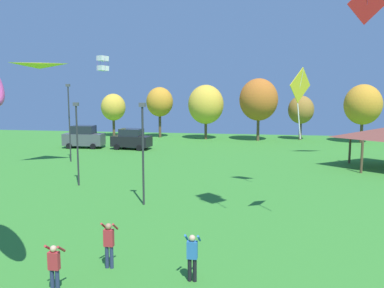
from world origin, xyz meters
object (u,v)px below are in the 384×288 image
at_px(parked_car_leftmost, 84,137).
at_px(kite_flying_5, 300,88).
at_px(kite_flying_1, 40,83).
at_px(light_post_2, 69,119).
at_px(light_post_3, 143,148).
at_px(treeline_tree_5, 363,105).
at_px(treeline_tree_1, 160,102).
at_px(treeline_tree_4, 301,110).
at_px(treeline_tree_0, 113,107).
at_px(parked_car_second_from_left, 131,139).
at_px(person_standing_near_foreground, 192,254).
at_px(treeline_tree_2, 206,105).
at_px(light_post_1, 77,139).
at_px(person_standing_mid_field, 109,242).
at_px(treeline_tree_3, 259,100).
at_px(kite_flying_8, 367,3).
at_px(person_standing_far_right, 54,265).
at_px(kite_flying_6, 103,63).

bearing_deg(parked_car_leftmost, kite_flying_5, -50.11).
height_order(kite_flying_1, light_post_2, kite_flying_1).
height_order(light_post_3, treeline_tree_5, treeline_tree_5).
relative_size(treeline_tree_1, treeline_tree_4, 1.19).
bearing_deg(treeline_tree_5, treeline_tree_0, 177.18).
height_order(parked_car_second_from_left, light_post_3, light_post_3).
relative_size(person_standing_near_foreground, treeline_tree_2, 0.24).
bearing_deg(light_post_3, light_post_1, 146.41).
bearing_deg(person_standing_mid_field, light_post_2, 137.53).
relative_size(kite_flying_1, light_post_3, 0.68).
xyz_separation_m(light_post_3, treeline_tree_3, (6.29, 31.13, 1.97)).
relative_size(kite_flying_5, light_post_1, 0.58).
distance_m(kite_flying_1, treeline_tree_4, 33.01).
relative_size(kite_flying_1, kite_flying_8, 1.17).
bearing_deg(person_standing_far_right, person_standing_near_foreground, -7.32).
bearing_deg(person_standing_mid_field, treeline_tree_1, 119.61).
distance_m(kite_flying_5, treeline_tree_0, 41.48).
height_order(treeline_tree_0, treeline_tree_4, treeline_tree_0).
distance_m(treeline_tree_3, treeline_tree_4, 6.03).
bearing_deg(light_post_2, person_standing_far_right, -65.09).
xyz_separation_m(person_standing_mid_field, light_post_1, (-6.89, 12.17, 2.26)).
xyz_separation_m(kite_flying_1, parked_car_second_from_left, (4.82, 10.16, -6.07)).
xyz_separation_m(kite_flying_1, treeline_tree_4, (24.17, 22.24, -3.26)).
relative_size(kite_flying_6, treeline_tree_0, 0.26).
height_order(light_post_1, light_post_2, light_post_2).
xyz_separation_m(person_standing_near_foreground, treeline_tree_0, (-18.23, 41.55, 3.15)).
distance_m(kite_flying_5, treeline_tree_4, 35.61).
bearing_deg(kite_flying_5, treeline_tree_1, 114.02).
bearing_deg(kite_flying_6, treeline_tree_2, 56.19).
bearing_deg(treeline_tree_2, person_standing_near_foreground, -83.05).
xyz_separation_m(person_standing_far_right, treeline_tree_2, (-0.64, 42.01, 3.70)).
distance_m(parked_car_second_from_left, treeline_tree_2, 13.12).
distance_m(parked_car_second_from_left, treeline_tree_0, 13.61).
distance_m(person_standing_mid_field, treeline_tree_0, 43.80).
xyz_separation_m(kite_flying_1, kite_flying_6, (2.81, 7.40, 2.07)).
bearing_deg(parked_car_leftmost, person_standing_far_right, -70.05).
distance_m(treeline_tree_2, treeline_tree_5, 19.65).
bearing_deg(treeline_tree_0, person_standing_near_foreground, -66.31).
relative_size(parked_car_leftmost, treeline_tree_4, 0.79).
xyz_separation_m(person_standing_near_foreground, kite_flying_5, (4.03, 6.64, 5.68)).
bearing_deg(treeline_tree_0, treeline_tree_2, -4.58).
distance_m(kite_flying_8, treeline_tree_3, 19.83).
distance_m(light_post_2, treeline_tree_1, 20.36).
relative_size(kite_flying_5, treeline_tree_3, 0.42).
distance_m(person_standing_near_foreground, light_post_1, 16.39).
bearing_deg(light_post_1, treeline_tree_0, 105.73).
xyz_separation_m(treeline_tree_0, treeline_tree_5, (32.94, -1.62, 0.64)).
bearing_deg(kite_flying_8, parked_car_leftmost, 169.09).
bearing_deg(kite_flying_5, treeline_tree_2, 104.83).
height_order(person_standing_far_right, treeline_tree_4, treeline_tree_4).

